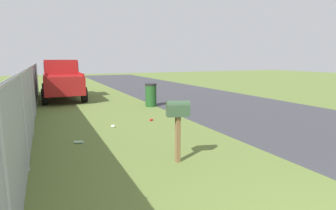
{
  "coord_description": "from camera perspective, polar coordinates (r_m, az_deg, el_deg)",
  "views": [
    {
      "loc": [
        -0.53,
        2.61,
        2.1
      ],
      "look_at": [
        5.3,
        -0.11,
        1.0
      ],
      "focal_mm": 28.36,
      "sensor_mm": 36.0,
      "label": 1
    }
  ],
  "objects": [
    {
      "name": "litter_bottle_near_hydrant",
      "position": [
        7.16,
        -18.66,
        -7.56
      ],
      "size": [
        0.16,
        0.23,
        0.07
      ],
      "primitive_type": "cylinder",
      "rotation": [
        0.0,
        1.57,
        4.28
      ],
      "color": "#B2D8BF",
      "rests_on": "ground"
    },
    {
      "name": "litter_can_far_scatter",
      "position": [
        9.25,
        -3.63,
        -3.21
      ],
      "size": [
        0.12,
        0.14,
        0.07
      ],
      "primitive_type": "cylinder",
      "rotation": [
        0.0,
        1.57,
        5.23
      ],
      "color": "red",
      "rests_on": "ground"
    },
    {
      "name": "mailbox",
      "position": [
        5.36,
        2.15,
        -1.85
      ],
      "size": [
        0.31,
        0.5,
        1.29
      ],
      "rotation": [
        0.0,
        0.0,
        -0.26
      ],
      "color": "brown",
      "rests_on": "ground"
    },
    {
      "name": "trash_bin",
      "position": [
        12.03,
        -3.69,
        2.18
      ],
      "size": [
        0.53,
        0.53,
        1.04
      ],
      "color": "#1E4C1E",
      "rests_on": "ground"
    },
    {
      "name": "litter_cup_midfield_a",
      "position": [
        8.52,
        -11.75,
        -4.48
      ],
      "size": [
        0.12,
        0.13,
        0.08
      ],
      "primitive_type": "cylinder",
      "rotation": [
        0.0,
        1.57,
        4.24
      ],
      "color": "white",
      "rests_on": "ground"
    },
    {
      "name": "fence_section",
      "position": [
        9.72,
        -27.26,
        2.19
      ],
      "size": [
        19.57,
        0.07,
        1.87
      ],
      "color": "#9EA3A8",
      "rests_on": "ground"
    },
    {
      "name": "pickup_truck",
      "position": [
        15.44,
        -21.84,
        5.33
      ],
      "size": [
        4.82,
        2.1,
        2.09
      ],
      "rotation": [
        0.0,
        0.0,
        -0.01
      ],
      "color": "maroon",
      "rests_on": "ground"
    },
    {
      "name": "road_asphalt",
      "position": [
        10.38,
        24.5,
        -2.81
      ],
      "size": [
        60.0,
        6.52,
        0.01
      ],
      "primitive_type": "cube",
      "color": "#38383D",
      "rests_on": "ground"
    }
  ]
}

